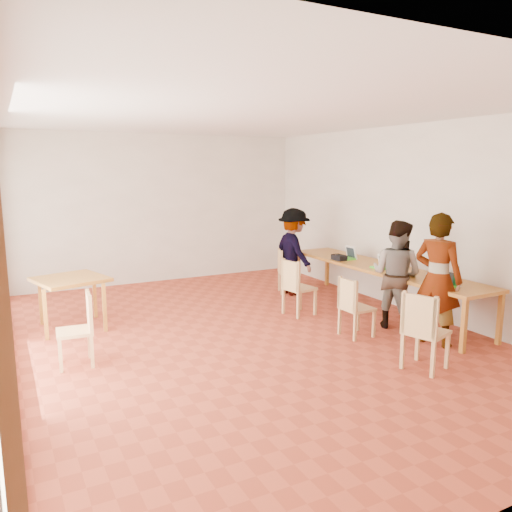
{
  "coord_description": "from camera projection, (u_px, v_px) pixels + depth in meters",
  "views": [
    {
      "loc": [
        -2.92,
        -5.93,
        2.29
      ],
      "look_at": [
        0.24,
        0.13,
        1.1
      ],
      "focal_mm": 35.0,
      "sensor_mm": 36.0,
      "label": 1
    }
  ],
  "objects": [
    {
      "name": "communal_table",
      "position": [
        381.0,
        269.0,
        8.03
      ],
      "size": [
        0.8,
        4.0,
        0.75
      ],
      "color": "#B27027",
      "rests_on": "ground"
    },
    {
      "name": "ceiling",
      "position": [
        244.0,
        112.0,
        6.39
      ],
      "size": [
        6.0,
        8.0,
        0.04
      ],
      "primitive_type": "cube",
      "color": "white",
      "rests_on": "wall_back"
    },
    {
      "name": "chair_mid",
      "position": [
        352.0,
        301.0,
        6.83
      ],
      "size": [
        0.4,
        0.4,
        0.44
      ],
      "rotation": [
        0.0,
        0.0,
        0.02
      ],
      "color": "#D9B16C",
      "rests_on": "ground"
    },
    {
      "name": "pink_phone",
      "position": [
        392.0,
        269.0,
        7.78
      ],
      "size": [
        0.05,
        0.1,
        0.01
      ],
      "primitive_type": "cube",
      "color": "#D13E69",
      "rests_on": "communal_table"
    },
    {
      "name": "person_mid",
      "position": [
        396.0,
        275.0,
        7.21
      ],
      "size": [
        0.82,
        0.92,
        1.58
      ],
      "primitive_type": "imported",
      "rotation": [
        0.0,
        0.0,
        1.91
      ],
      "color": "gray",
      "rests_on": "ground"
    },
    {
      "name": "person_far",
      "position": [
        294.0,
        252.0,
        9.16
      ],
      "size": [
        0.62,
        1.05,
        1.59
      ],
      "primitive_type": "imported",
      "rotation": [
        0.0,
        0.0,
        1.55
      ],
      "color": "gray",
      "rests_on": "ground"
    },
    {
      "name": "yellow_mug",
      "position": [
        394.0,
        267.0,
        7.72
      ],
      "size": [
        0.14,
        0.14,
        0.1
      ],
      "primitive_type": "imported",
      "rotation": [
        0.0,
        0.0,
        0.09
      ],
      "color": "orange",
      "rests_on": "communal_table"
    },
    {
      "name": "laptop_mid",
      "position": [
        382.0,
        265.0,
        7.85
      ],
      "size": [
        0.22,
        0.26,
        0.21
      ],
      "rotation": [
        0.0,
        0.0,
        0.02
      ],
      "color": "#4DDB31",
      "rests_on": "communal_table"
    },
    {
      "name": "chair_empty",
      "position": [
        285.0,
        266.0,
        9.3
      ],
      "size": [
        0.49,
        0.49,
        0.44
      ],
      "rotation": [
        0.0,
        0.0,
        -0.37
      ],
      "color": "#D9B16C",
      "rests_on": "ground"
    },
    {
      "name": "chair_spare",
      "position": [
        82.0,
        321.0,
        5.87
      ],
      "size": [
        0.43,
        0.43,
        0.46
      ],
      "rotation": [
        0.0,
        0.0,
        3.07
      ],
      "color": "#D9B16C",
      "rests_on": "ground"
    },
    {
      "name": "side_table",
      "position": [
        70.0,
        283.0,
        7.2
      ],
      "size": [
        0.9,
        0.9,
        0.75
      ],
      "rotation": [
        0.0,
        0.0,
        0.28
      ],
      "color": "#B27027",
      "rests_on": "ground"
    },
    {
      "name": "ground",
      "position": [
        245.0,
        337.0,
        6.9
      ],
      "size": [
        8.0,
        8.0,
        0.0
      ],
      "primitive_type": "plane",
      "color": "#AD4229",
      "rests_on": "ground"
    },
    {
      "name": "condiment_cup",
      "position": [
        429.0,
        275.0,
        7.21
      ],
      "size": [
        0.08,
        0.08,
        0.06
      ],
      "primitive_type": "cylinder",
      "color": "white",
      "rests_on": "communal_table"
    },
    {
      "name": "clear_glass",
      "position": [
        336.0,
        257.0,
        8.59
      ],
      "size": [
        0.07,
        0.07,
        0.09
      ],
      "primitive_type": "cylinder",
      "color": "silver",
      "rests_on": "communal_table"
    },
    {
      "name": "chair_near",
      "position": [
        423.0,
        323.0,
        5.65
      ],
      "size": [
        0.54,
        0.54,
        0.49
      ],
      "rotation": [
        0.0,
        0.0,
        0.32
      ],
      "color": "#D9B16C",
      "rests_on": "ground"
    },
    {
      "name": "person_near",
      "position": [
        438.0,
        279.0,
        6.5
      ],
      "size": [
        0.6,
        0.74,
        1.75
      ],
      "primitive_type": "imported",
      "rotation": [
        0.0,
        0.0,
        1.9
      ],
      "color": "gray",
      "rests_on": "ground"
    },
    {
      "name": "wall_back",
      "position": [
        158.0,
        209.0,
        10.14
      ],
      "size": [
        6.0,
        0.1,
        3.0
      ],
      "primitive_type": "cube",
      "color": "silver",
      "rests_on": "ground"
    },
    {
      "name": "chair_far",
      "position": [
        295.0,
        282.0,
        7.84
      ],
      "size": [
        0.48,
        0.48,
        0.48
      ],
      "rotation": [
        0.0,
        0.0,
        0.16
      ],
      "color": "#D9B16C",
      "rests_on": "ground"
    },
    {
      "name": "laptop_near",
      "position": [
        451.0,
        282.0,
        6.67
      ],
      "size": [
        0.25,
        0.28,
        0.21
      ],
      "rotation": [
        0.0,
        0.0,
        -0.19
      ],
      "color": "#4DDB31",
      "rests_on": "communal_table"
    },
    {
      "name": "wall_right",
      "position": [
        412.0,
        219.0,
        8.01
      ],
      "size": [
        0.1,
        8.0,
        3.0
      ],
      "primitive_type": "cube",
      "color": "silver",
      "rests_on": "ground"
    },
    {
      "name": "black_pouch",
      "position": [
        339.0,
        257.0,
        8.57
      ],
      "size": [
        0.16,
        0.26,
        0.09
      ],
      "primitive_type": "cube",
      "color": "black",
      "rests_on": "communal_table"
    },
    {
      "name": "green_bottle",
      "position": [
        456.0,
        277.0,
        6.58
      ],
      "size": [
        0.07,
        0.07,
        0.28
      ],
      "primitive_type": "cylinder",
      "color": "#11743E",
      "rests_on": "communal_table"
    },
    {
      "name": "laptop_far",
      "position": [
        349.0,
        255.0,
        8.67
      ],
      "size": [
        0.24,
        0.28,
        0.23
      ],
      "rotation": [
        0.0,
        0.0,
        0.03
      ],
      "color": "#4DDB31",
      "rests_on": "communal_table"
    }
  ]
}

